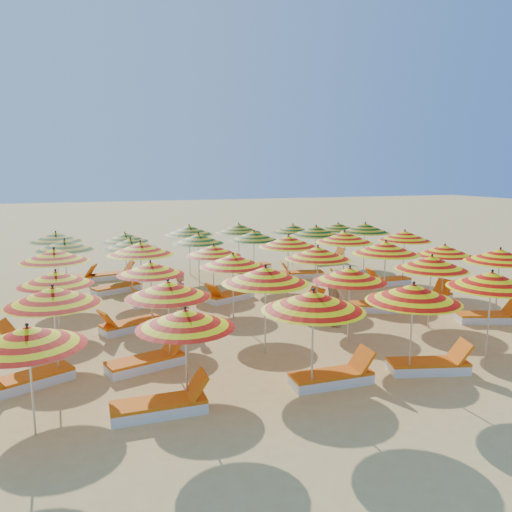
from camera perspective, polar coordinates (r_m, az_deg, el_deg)
name	(u,v)px	position (r m, az deg, el deg)	size (l,w,h in m)	color
ground	(261,308)	(16.09, 0.61, -5.91)	(120.00, 120.00, 0.00)	#DFB963
umbrella_0	(28,337)	(8.89, -24.63, -8.39)	(2.03, 2.03, 1.93)	silver
umbrella_1	(185,319)	(9.17, -8.08, -7.10)	(2.33, 2.33, 1.92)	silver
umbrella_2	(313,301)	(9.64, 6.57, -5.11)	(2.28, 2.28, 2.13)	silver
umbrella_3	(413,293)	(10.83, 17.54, -4.06)	(2.51, 2.51, 2.09)	silver
umbrella_4	(492,280)	(12.67, 25.34, -2.50)	(2.47, 2.47, 2.11)	silver
umbrella_6	(53,296)	(11.05, -22.18, -4.22)	(2.40, 2.40, 2.05)	silver
umbrella_7	(168,289)	(11.15, -10.02, -3.77)	(1.94, 1.94, 2.00)	silver
umbrella_8	(265,275)	(11.64, 1.08, -2.19)	(2.54, 2.54, 2.19)	silver
umbrella_9	(350,275)	(12.80, 10.67, -2.11)	(2.12, 2.12, 1.98)	silver
umbrella_10	(432,263)	(14.44, 19.44, -0.75)	(2.12, 2.12, 2.10)	silver
umbrella_11	(500,256)	(16.23, 26.12, 0.04)	(2.52, 2.52, 2.14)	silver
umbrella_12	(56,278)	(13.36, -21.90, -2.35)	(1.85, 1.85, 1.93)	silver
umbrella_13	(150,268)	(13.88, -11.98, -1.38)	(1.85, 1.85, 1.94)	silver
umbrella_14	(233,260)	(14.35, -2.65, -0.51)	(2.22, 2.22, 2.03)	silver
umbrella_15	(318,253)	(15.27, 7.07, 0.35)	(2.14, 2.14, 2.12)	silver
umbrella_16	(386,248)	(16.11, 14.60, 0.90)	(2.68, 2.68, 2.22)	silver
umbrella_17	(445,250)	(17.78, 20.75, 0.62)	(2.38, 2.38, 1.95)	silver
umbrella_18	(54,255)	(15.85, -22.07, 0.07)	(2.66, 2.66, 2.13)	silver
umbrella_19	(140,248)	(15.98, -13.07, 0.84)	(2.28, 2.28, 2.20)	silver
umbrella_20	(213,250)	(16.63, -4.92, 0.66)	(2.18, 2.18, 1.96)	silver
umbrella_21	(288,241)	(17.25, 3.71, 1.68)	(2.19, 2.19, 2.19)	silver
umbrella_22	(344,237)	(18.40, 10.08, 2.14)	(2.27, 2.27, 2.22)	silver
umbrella_23	(405,236)	(19.81, 16.63, 2.22)	(2.50, 2.50, 2.15)	silver
umbrella_24	(65,245)	(18.25, -21.04, 1.19)	(2.15, 2.15, 2.08)	silver
umbrella_25	(130,244)	(18.25, -14.17, 1.38)	(2.39, 2.39, 2.02)	silver
umbrella_26	(198,239)	(18.95, -6.60, 1.99)	(2.11, 2.11, 2.06)	silver
umbrella_27	(254,236)	(19.54, -0.24, 2.32)	(2.08, 2.08, 2.07)	silver
umbrella_28	(316,231)	(20.47, 6.87, 2.88)	(2.37, 2.37, 2.19)	silver
umbrella_29	(365,228)	(21.62, 12.36, 3.15)	(2.31, 2.31, 2.21)	silver
umbrella_30	(56,237)	(20.59, -21.90, 2.03)	(2.01, 2.01, 2.08)	silver
umbrella_31	(125,237)	(20.63, -14.73, 2.09)	(2.43, 2.43, 1.95)	silver
umbrella_32	(189,230)	(21.05, -7.65, 2.95)	(2.51, 2.51, 2.14)	silver
umbrella_33	(239,228)	(21.76, -1.98, 3.18)	(2.62, 2.62, 2.12)	silver
umbrella_34	(293,228)	(22.83, 4.23, 3.16)	(2.11, 2.11, 1.98)	silver
umbrella_35	(338,227)	(24.00, 9.36, 3.32)	(2.15, 2.15, 1.95)	silver
lounger_0	(161,406)	(9.52, -10.75, -16.47)	(1.74, 0.61, 0.69)	white
lounger_1	(333,377)	(10.64, 8.83, -13.51)	(1.74, 0.61, 0.69)	white
lounger_2	(430,365)	(11.73, 19.28, -11.71)	(1.82, 1.03, 0.69)	white
lounger_3	(27,380)	(11.38, -24.74, -12.75)	(1.82, 1.23, 0.69)	white
lounger_4	(148,362)	(11.56, -12.30, -11.70)	(1.82, 1.03, 0.69)	white
lounger_5	(489,317)	(16.05, 25.07, -6.32)	(1.83, 1.12, 0.69)	white
lounger_6	(34,341)	(13.75, -24.00, -8.84)	(1.83, 1.05, 0.69)	white
lounger_7	(130,325)	(14.24, -14.18, -7.66)	(1.83, 1.16, 0.69)	white
lounger_8	(300,308)	(15.56, 5.01, -5.90)	(1.83, 1.07, 0.69)	white
lounger_9	(372,306)	(16.07, 13.15, -5.62)	(1.82, 1.25, 0.69)	white
lounger_10	(431,298)	(17.68, 19.41, -4.52)	(1.83, 1.04, 0.69)	white
lounger_11	(157,301)	(16.62, -11.21, -5.04)	(1.75, 0.64, 0.69)	white
lounger_12	(229,296)	(16.94, -3.06, -4.58)	(1.82, 1.23, 0.69)	white
lounger_13	(353,284)	(19.11, 10.97, -3.11)	(1.83, 1.12, 0.69)	white
lounger_14	(387,281)	(19.86, 14.76, -2.77)	(1.75, 0.63, 0.69)	white
lounger_15	(117,288)	(18.76, -15.58, -3.53)	(1.82, 1.22, 0.69)	white
lounger_16	(301,274)	(20.59, 5.15, -2.04)	(1.81, 0.92, 0.69)	white
lounger_17	(75,278)	(20.99, -19.98, -2.37)	(1.82, 1.18, 0.69)	white
lounger_18	(114,275)	(21.08, -15.97, -2.11)	(1.80, 0.86, 0.69)	white
lounger_19	(251,267)	(22.06, -0.62, -1.22)	(1.80, 0.86, 0.69)	white
lounger_20	(328,260)	(23.99, 8.20, -0.43)	(1.78, 0.76, 0.69)	white
beachgoer_a	(182,297)	(14.60, -8.49, -4.70)	(0.53, 0.35, 1.45)	tan
beachgoer_b	(337,297)	(14.39, 9.23, -4.68)	(0.76, 0.60, 1.57)	tan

